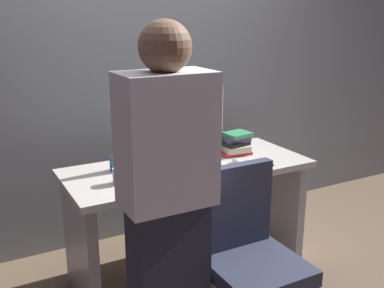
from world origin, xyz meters
The scene contains 12 objects.
ground_plane centered at (0.00, 0.00, 0.00)m, with size 9.00×9.00×0.00m, color brown.
wall_back centered at (0.00, 0.74, 1.50)m, with size 6.40×0.10×3.00m, color gray.
desk centered at (0.00, 0.00, 0.52)m, with size 1.53×0.64×0.75m.
office_chair centered at (-0.05, -0.74, 0.43)m, with size 0.52×0.52×0.94m.
person_at_desk centered at (-0.47, -0.69, 0.84)m, with size 0.40×0.24×1.64m.
monitor centered at (0.06, 0.11, 1.00)m, with size 0.54×0.16×0.46m.
keyboard centered at (-0.03, -0.14, 0.76)m, with size 0.43×0.13×0.02m, color white.
mouse centered at (0.28, -0.13, 0.76)m, with size 0.06×0.10×0.03m, color white.
cup_near_keyboard centered at (-0.48, -0.10, 0.79)m, with size 0.08×0.08×0.09m, color white.
cup_by_monitor centered at (-0.43, 0.11, 0.79)m, with size 0.07×0.07×0.10m, color #3372B2.
book_stack centered at (0.39, 0.06, 0.82)m, with size 0.22×0.19×0.15m.
cell_phone centered at (0.43, -0.19, 0.75)m, with size 0.07×0.14×0.01m, color black.
Camera 1 is at (-1.25, -2.37, 1.66)m, focal length 42.55 mm.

